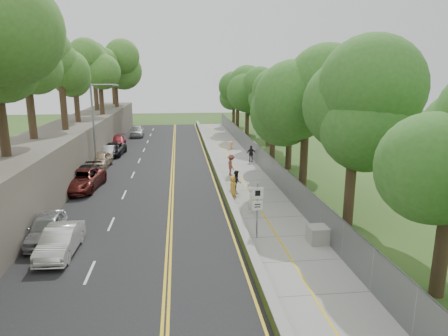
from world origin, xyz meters
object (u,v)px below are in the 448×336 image
Objects in this scene: concrete_block at (321,234)px; car_1 at (60,241)px; signpost at (257,204)px; person_far at (251,154)px; construction_barrel at (230,145)px; car_0 at (47,228)px; car_2 at (82,180)px; streetlight at (96,121)px; painter_0 at (233,186)px.

concrete_block is 13.30m from car_1.
concrete_block is at bearing 0.56° from car_1.
signpost reaches higher than concrete_block.
concrete_block is 0.81× the size of person_far.
car_1 reaches higher than construction_barrel.
car_1 is (-12.00, -27.31, 0.25)m from construction_barrel.
car_0 is 9.90m from car_2.
person_far is at bearing 46.88° from car_0.
construction_barrel is at bearing 54.78° from car_2.
streetlight is at bearing 94.46° from car_2.
car_2 reaches higher than car_0.
signpost is 3.70m from concrete_block.
car_2 is (-14.90, 11.75, 0.32)m from concrete_block.
signpost reaches higher than car_0.
concrete_block is (14.76, -18.00, -4.14)m from streetlight.
person_far is at bearing 3.38° from painter_0.
concrete_block is at bearing -32.53° from car_2.
streetlight is at bearing 124.08° from signpost.
car_0 reaches higher than car_1.
streetlight reaches higher than car_0.
concrete_block reaches higher than construction_barrel.
car_1 is 2.53× the size of person_far.
signpost is at bearing -94.22° from construction_barrel.
person_far is (14.38, 18.27, 0.11)m from car_0.
car_2 is 17.01m from person_far.
car_0 is at bearing 141.44° from painter_0.
streetlight is at bearing 69.84° from painter_0.
painter_0 is 12.09m from person_far.
signpost is 1.87× the size of person_far.
car_2 reaches higher than car_1.
concrete_block is at bearing -50.64° from streetlight.
painter_0 is 0.95× the size of person_far.
construction_barrel is at bearing 35.00° from streetlight.
streetlight is 1.91× the size of car_1.
person_far is at bearing -80.66° from construction_barrel.
painter_0 reaches higher than car_1.
person_far is (13.20, 20.02, 0.15)m from car_1.
signpost is 0.55× the size of car_2.
car_1 is at bearing -76.45° from car_2.
construction_barrel is 29.83m from car_1.
construction_barrel is 0.64× the size of concrete_block.
concrete_block is at bearing -12.24° from car_0.
car_0 reaches higher than concrete_block.
car_2 is at bearing 30.29° from person_far.
concrete_block is 14.60m from car_0.
signpost is at bearing 163.15° from concrete_block.
concrete_block is 9.26m from painter_0.
car_1 is 0.75× the size of car_2.
car_2 is at bearing -91.26° from streetlight.
construction_barrel is 0.21× the size of car_1.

